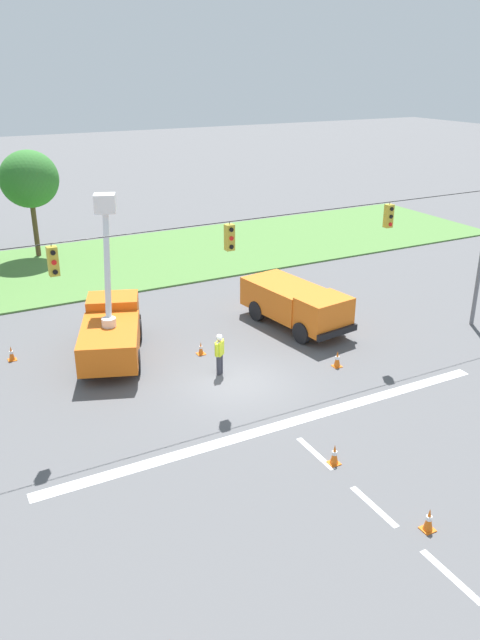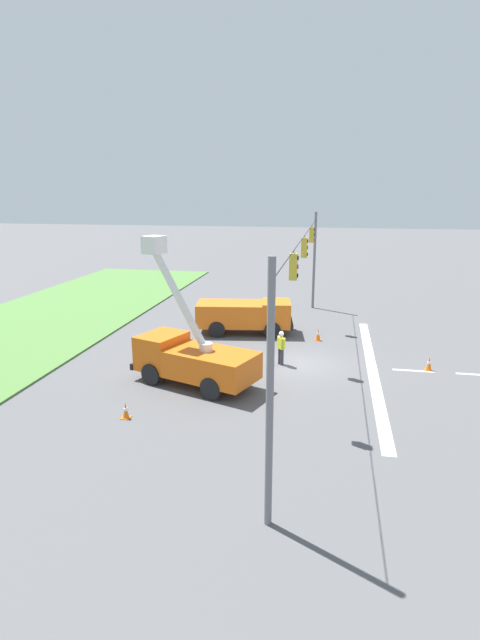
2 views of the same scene
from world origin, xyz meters
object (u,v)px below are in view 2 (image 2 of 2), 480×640
object	(u,v)px
traffic_cone_mid_right	(429,364)
traffic_cone_foreground_left	(126,411)
traffic_cone_lane_edge_a	(318,335)
utility_truck_support_near	(245,314)
traffic_cone_mid_left	(242,356)
road_worker	(281,346)
utility_truck_bucket_lift	(192,356)

from	to	relation	value
traffic_cone_mid_right	traffic_cone_foreground_left	bearing A→B (deg)	121.88
traffic_cone_foreground_left	traffic_cone_lane_edge_a	distance (m)	13.97
utility_truck_support_near	traffic_cone_mid_left	distance (m)	5.55
traffic_cone_foreground_left	utility_truck_support_near	bearing A→B (deg)	-10.70
traffic_cone_foreground_left	traffic_cone_mid_right	distance (m)	14.91
utility_truck_support_near	traffic_cone_mid_left	xyz separation A→B (m)	(-5.41, -0.82, -0.92)
utility_truck_support_near	traffic_cone_mid_right	size ratio (longest dim) A/B	8.79
road_worker	utility_truck_bucket_lift	bearing A→B (deg)	131.78
road_worker	traffic_cone_lane_edge_a	bearing A→B (deg)	-20.34
utility_truck_bucket_lift	road_worker	world-z (taller)	utility_truck_bucket_lift
utility_truck_support_near	traffic_cone_mid_right	distance (m)	11.42
traffic_cone_foreground_left	traffic_cone_mid_left	size ratio (longest dim) A/B	1.12
utility_truck_support_near	traffic_cone_foreground_left	world-z (taller)	utility_truck_support_near
utility_truck_bucket_lift	utility_truck_support_near	bearing A→B (deg)	-5.70
traffic_cone_mid_right	road_worker	bearing A→B (deg)	93.77
traffic_cone_foreground_left	traffic_cone_mid_right	xyz separation A→B (m)	(7.87, -12.66, 0.03)
road_worker	traffic_cone_mid_right	xyz separation A→B (m)	(0.48, -7.34, -0.65)
traffic_cone_mid_left	road_worker	bearing A→B (deg)	-92.34
utility_truck_bucket_lift	traffic_cone_lane_edge_a	world-z (taller)	utility_truck_bucket_lift
traffic_cone_mid_right	traffic_cone_mid_left	bearing A→B (deg)	92.43
utility_truck_support_near	traffic_cone_lane_edge_a	bearing A→B (deg)	-100.20
traffic_cone_foreground_left	traffic_cone_mid_right	world-z (taller)	traffic_cone_mid_right
traffic_cone_lane_edge_a	utility_truck_support_near	bearing A→B (deg)	79.80
traffic_cone_foreground_left	traffic_cone_lane_edge_a	bearing A→B (deg)	-30.30
utility_truck_support_near	road_worker	xyz separation A→B (m)	(-5.50, -2.88, -0.19)
utility_truck_bucket_lift	traffic_cone_mid_right	size ratio (longest dim) A/B	9.47
road_worker	traffic_cone_lane_edge_a	distance (m)	5.02
traffic_cone_mid_left	traffic_cone_lane_edge_a	distance (m)	5.95
utility_truck_bucket_lift	traffic_cone_lane_edge_a	bearing A→B (deg)	-34.38
road_worker	traffic_cone_foreground_left	xyz separation A→B (m)	(-7.39, 5.32, -0.68)
utility_truck_support_near	traffic_cone_lane_edge_a	xyz separation A→B (m)	(-0.83, -4.61, -0.84)
utility_truck_support_near	road_worker	world-z (taller)	utility_truck_support_near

